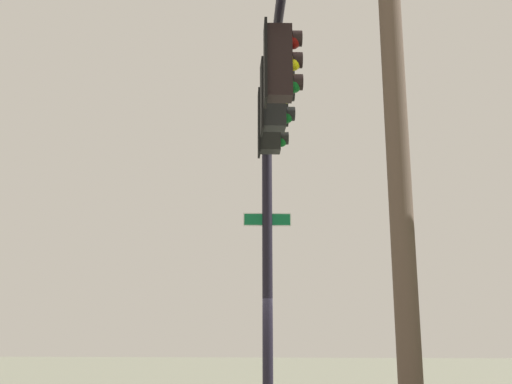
% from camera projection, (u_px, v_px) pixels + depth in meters
% --- Properties ---
extents(signal_pole_assembly, '(4.52, 1.41, 6.94)m').
position_uv_depth(signal_pole_assembly, '(273.00, 149.00, 10.77)').
color(signal_pole_assembly, black).
rests_on(signal_pole_assembly, ground_plane).
extents(utility_pole, '(1.26, 1.44, 8.13)m').
position_uv_depth(utility_pole, '(397.00, 138.00, 7.80)').
color(utility_pole, brown).
rests_on(utility_pole, ground_plane).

